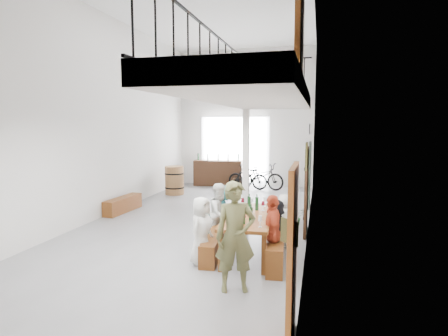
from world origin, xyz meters
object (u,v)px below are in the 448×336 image
(side_bench, at_px, (123,204))
(serving_counter, at_px, (218,173))
(bench_inner, at_px, (216,243))
(oak_barrel, at_px, (174,180))
(bicycle_near, at_px, (260,176))
(host_standing, at_px, (235,237))
(tasting_table, at_px, (249,219))

(side_bench, relative_size, serving_counter, 0.78)
(bench_inner, bearing_deg, oak_barrel, 113.71)
(serving_counter, distance_m, bicycle_near, 1.86)
(serving_counter, bearing_deg, bicycle_near, -20.88)
(serving_counter, bearing_deg, host_standing, -80.15)
(oak_barrel, height_order, host_standing, host_standing)
(tasting_table, bearing_deg, bench_inner, -176.82)
(side_bench, relative_size, host_standing, 0.90)
(side_bench, bearing_deg, tasting_table, -31.81)
(tasting_table, relative_size, host_standing, 1.31)
(oak_barrel, bearing_deg, tasting_table, -55.73)
(bicycle_near, bearing_deg, bench_inner, -164.05)
(tasting_table, bearing_deg, oak_barrel, 120.50)
(tasting_table, xyz_separation_m, serving_counter, (-2.71, 7.70, -0.19))
(tasting_table, relative_size, side_bench, 1.46)
(tasting_table, distance_m, host_standing, 1.62)
(bench_inner, relative_size, host_standing, 1.08)
(serving_counter, bearing_deg, oak_barrel, -121.50)
(oak_barrel, bearing_deg, serving_counter, 65.40)
(side_bench, xyz_separation_m, serving_counter, (1.47, 5.11, 0.30))
(side_bench, distance_m, serving_counter, 5.33)
(bench_inner, xyz_separation_m, side_bench, (-3.53, 2.67, 0.00))
(bench_inner, height_order, host_standing, host_standing)
(bench_inner, bearing_deg, tasting_table, 1.62)
(bench_inner, height_order, oak_barrel, oak_barrel)
(side_bench, xyz_separation_m, oak_barrel, (0.44, 2.88, 0.29))
(host_standing, bearing_deg, side_bench, 116.13)
(side_bench, height_order, bicycle_near, bicycle_near)
(oak_barrel, bearing_deg, bicycle_near, 32.23)
(serving_counter, relative_size, bicycle_near, 1.01)
(serving_counter, bearing_deg, tasting_table, -77.53)
(bench_inner, relative_size, oak_barrel, 1.81)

